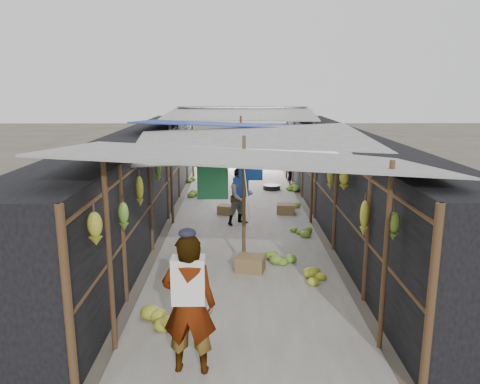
{
  "coord_description": "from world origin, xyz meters",
  "views": [
    {
      "loc": [
        -0.15,
        -5.74,
        3.5
      ],
      "look_at": [
        -0.06,
        4.19,
        1.25
      ],
      "focal_mm": 35.0,
      "sensor_mm": 36.0,
      "label": 1
    }
  ],
  "objects_px": {
    "crate_near": "(250,264)",
    "vendor_elderly": "(189,305)",
    "black_basin": "(272,188)",
    "vendor_seated": "(289,176)",
    "shopper_blue": "(241,197)"
  },
  "relations": [
    {
      "from": "crate_near",
      "to": "vendor_elderly",
      "type": "height_order",
      "value": "vendor_elderly"
    },
    {
      "from": "crate_near",
      "to": "black_basin",
      "type": "bearing_deg",
      "value": 96.18
    },
    {
      "from": "black_basin",
      "to": "vendor_seated",
      "type": "relative_size",
      "value": 0.69
    },
    {
      "from": "shopper_blue",
      "to": "black_basin",
      "type": "bearing_deg",
      "value": 40.72
    },
    {
      "from": "vendor_elderly",
      "to": "shopper_blue",
      "type": "distance_m",
      "value": 6.44
    },
    {
      "from": "crate_near",
      "to": "vendor_elderly",
      "type": "xyz_separation_m",
      "value": [
        -0.85,
        -3.23,
        0.75
      ]
    },
    {
      "from": "black_basin",
      "to": "shopper_blue",
      "type": "xyz_separation_m",
      "value": [
        -1.11,
        -4.1,
        0.65
      ]
    },
    {
      "from": "black_basin",
      "to": "shopper_blue",
      "type": "bearing_deg",
      "value": -105.17
    },
    {
      "from": "black_basin",
      "to": "vendor_elderly",
      "type": "relative_size",
      "value": 0.33
    },
    {
      "from": "crate_near",
      "to": "vendor_elderly",
      "type": "relative_size",
      "value": 0.29
    },
    {
      "from": "crate_near",
      "to": "shopper_blue",
      "type": "relative_size",
      "value": 0.36
    },
    {
      "from": "shopper_blue",
      "to": "vendor_seated",
      "type": "xyz_separation_m",
      "value": [
        1.73,
        4.4,
        -0.3
      ]
    },
    {
      "from": "crate_near",
      "to": "shopper_blue",
      "type": "xyz_separation_m",
      "value": [
        -0.15,
        3.17,
        0.58
      ]
    },
    {
      "from": "crate_near",
      "to": "shopper_blue",
      "type": "height_order",
      "value": "shopper_blue"
    },
    {
      "from": "crate_near",
      "to": "vendor_elderly",
      "type": "bearing_deg",
      "value": -91.05
    }
  ]
}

